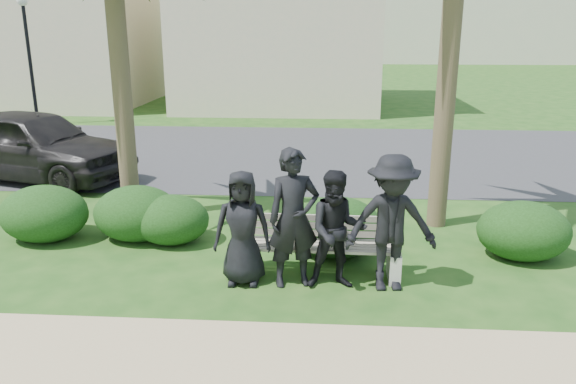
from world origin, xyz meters
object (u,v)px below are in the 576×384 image
street_lamp (27,37)px  man_c (337,230)px  park_bench (316,251)px  car_a (33,145)px  man_b (294,218)px  man_d (391,224)px  man_a (242,228)px

street_lamp → man_c: street_lamp is taller
park_bench → car_a: (-6.33, 4.64, 0.43)m
man_b → man_d: size_ratio=1.03×
man_b → man_d: (1.24, -0.05, -0.02)m
man_a → man_b: size_ratio=0.84×
man_c → man_d: 0.69m
man_b → man_d: bearing=-18.3°
man_b → car_a: 7.80m
man_c → car_a: bearing=137.7°
park_bench → man_c: man_c is taller
car_a → man_c: bearing=-110.5°
park_bench → man_a: (-0.96, -0.29, 0.41)m
man_a → man_c: 1.23m
man_d → park_bench: bearing=155.0°
street_lamp → man_b: street_lamp is taller
street_lamp → man_b: bearing=-51.2°
street_lamp → park_bench: size_ratio=1.90×
man_a → man_b: 0.68m
man_d → car_a: man_d is taller
man_c → man_d: size_ratio=0.88×
man_a → man_d: man_d is taller
man_b → man_d: 1.24m
park_bench → man_b: man_b is taller
man_a → man_d: bearing=-2.3°
street_lamp → man_d: 16.30m
park_bench → man_b: (-0.29, -0.30, 0.56)m
man_b → man_d: man_b is taller
park_bench → man_c: 0.61m
park_bench → man_a: man_a is taller
park_bench → car_a: size_ratio=0.49×
man_d → car_a: bearing=140.6°
man_a → man_b: man_b is taller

